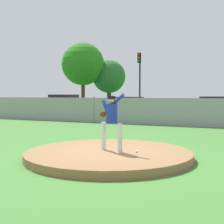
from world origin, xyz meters
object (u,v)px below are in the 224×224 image
pitcher_youth (111,117)px  traffic_light_near (140,73)px  traffic_cone_orange (176,115)px  parked_car_burgundy (127,108)px  parked_car_teal (216,110)px  baseball (136,152)px  parked_car_slate (64,106)px

pitcher_youth → traffic_light_near: traffic_light_near is taller
pitcher_youth → traffic_light_near: 20.02m
traffic_cone_orange → traffic_light_near: (-4.10, 3.07, 3.52)m
parked_car_burgundy → parked_car_teal: size_ratio=1.02×
baseball → traffic_cone_orange: traffic_cone_orange is taller
baseball → parked_car_burgundy: parked_car_burgundy is taller
baseball → parked_car_teal: bearing=88.3°
parked_car_teal → parked_car_slate: bearing=179.7°
baseball → traffic_light_near: size_ratio=0.01×
parked_car_teal → parked_car_burgundy: bearing=175.0°
pitcher_youth → parked_car_slate: 18.05m
baseball → parked_car_slate: size_ratio=0.02×
traffic_light_near → pitcher_youth: bearing=-72.2°
baseball → traffic_light_near: traffic_light_near is taller
traffic_cone_orange → traffic_light_near: bearing=143.2°
pitcher_youth → traffic_cone_orange: (-1.97, 15.84, -0.92)m
parked_car_slate → baseball: bearing=-50.1°
parked_car_burgundy → parked_car_teal: 6.74m
parked_car_teal → traffic_light_near: bearing=146.7°
parked_car_teal → parked_car_slate: (-12.30, 0.07, 0.05)m
parked_car_burgundy → parked_car_teal: (6.71, -0.59, 0.01)m
traffic_cone_orange → traffic_light_near: 6.21m
parked_car_slate → traffic_cone_orange: 9.32m
pitcher_youth → parked_car_burgundy: (-5.54, 14.74, -0.38)m
pitcher_youth → parked_car_burgundy: size_ratio=0.35×
parked_car_teal → traffic_light_near: traffic_light_near is taller
parked_car_burgundy → traffic_light_near: (-0.53, 4.17, 2.98)m
baseball → parked_car_burgundy: bearing=113.1°
traffic_cone_orange → pitcher_youth: bearing=-82.9°
traffic_cone_orange → traffic_light_near: traffic_light_near is taller
pitcher_youth → baseball: bearing=1.3°
baseball → parked_car_teal: parked_car_teal is taller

